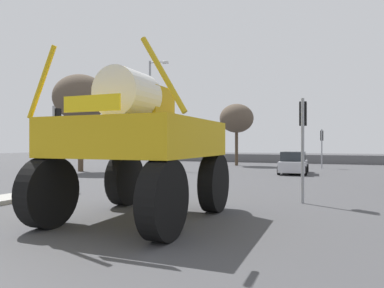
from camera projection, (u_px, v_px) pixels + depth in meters
The scene contains 10 objects.
ground_plane at pixel (224, 179), 20.81m from camera, with size 120.00×120.00×0.00m, color #424244.
oversize_sprayer at pixel (139, 144), 9.64m from camera, with size 4.27×5.24×4.44m.
sedan_ahead at pixel (293, 163), 24.35m from camera, with size 1.94×4.13×1.52m.
traffic_signal_near_left at pixel (56, 128), 16.30m from camera, with size 0.24×0.54×3.80m.
traffic_signal_near_right at pixel (303, 127), 12.34m from camera, with size 0.24×0.54×3.64m.
traffic_signal_far_left at pixel (322, 140), 29.60m from camera, with size 0.24×0.55×3.27m.
streetlight_far_left at pixel (151, 109), 29.65m from camera, with size 1.78×0.24×9.05m.
bare_tree_left at pixel (81, 98), 26.30m from camera, with size 4.03×4.03×7.23m.
bare_tree_far_center at pixel (237, 119), 33.28m from camera, with size 3.20×3.20×5.83m.
roadside_barrier at pixel (272, 159), 38.10m from camera, with size 32.44×0.24×0.90m, color #59595B.
Camera 1 is at (5.79, -2.08, 2.07)m, focal length 32.97 mm.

